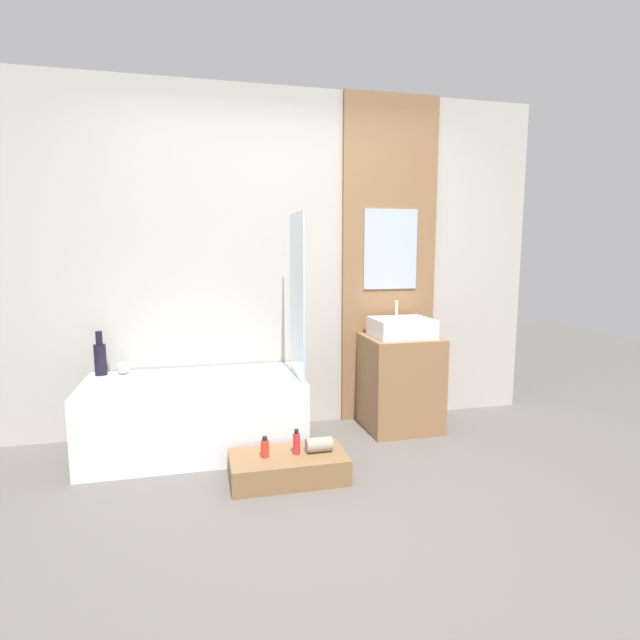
{
  "coord_description": "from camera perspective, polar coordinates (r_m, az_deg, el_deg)",
  "views": [
    {
      "loc": [
        -0.63,
        -2.29,
        1.4
      ],
      "look_at": [
        0.1,
        0.7,
        0.96
      ],
      "focal_mm": 28.0,
      "sensor_mm": 36.0,
      "label": 1
    }
  ],
  "objects": [
    {
      "name": "vase_round_light",
      "position": [
        3.85,
        -21.56,
        -5.08
      ],
      "size": [
        0.09,
        0.09,
        0.09
      ],
      "primitive_type": "sphere",
      "color": "silver",
      "rests_on": "bathtub"
    },
    {
      "name": "bathtub",
      "position": [
        3.64,
        -14.03,
        -10.44
      ],
      "size": [
        1.47,
        0.73,
        0.51
      ],
      "color": "white",
      "rests_on": "ground_plane"
    },
    {
      "name": "glass_shower_screen",
      "position": [
        3.43,
        -2.63,
        2.71
      ],
      "size": [
        0.01,
        0.47,
        1.13
      ],
      "primitive_type": "cube",
      "color": "silver",
      "rests_on": "bathtub"
    },
    {
      "name": "vanity_cabinet",
      "position": [
        3.98,
        9.14,
        -7.07
      ],
      "size": [
        0.55,
        0.51,
        0.73
      ],
      "primitive_type": "cube",
      "color": "#8E6642",
      "rests_on": "ground_plane"
    },
    {
      "name": "ground_plane",
      "position": [
        2.76,
        1.63,
        -22.48
      ],
      "size": [
        12.0,
        12.0,
        0.0
      ],
      "primitive_type": "plane",
      "color": "#605B56"
    },
    {
      "name": "bottle_soap_primary",
      "position": [
        3.12,
        -6.32,
        -14.32
      ],
      "size": [
        0.05,
        0.05,
        0.13
      ],
      "color": "red",
      "rests_on": "wooden_step_bench"
    },
    {
      "name": "wall_tiled_back",
      "position": [
        3.92,
        -4.42,
        6.61
      ],
      "size": [
        4.2,
        0.06,
        2.6
      ],
      "primitive_type": "cube",
      "color": "#B7B2A8",
      "rests_on": "ground_plane"
    },
    {
      "name": "vase_tall_dark",
      "position": [
        3.87,
        -23.83,
        -3.91
      ],
      "size": [
        0.08,
        0.08,
        0.32
      ],
      "color": "black",
      "rests_on": "bathtub"
    },
    {
      "name": "wooden_step_bench",
      "position": [
        3.19,
        -3.66,
        -16.4
      ],
      "size": [
        0.71,
        0.38,
        0.16
      ],
      "primitive_type": "cube",
      "color": "olive",
      "rests_on": "ground_plane"
    },
    {
      "name": "wall_wood_accent",
      "position": [
        4.1,
        7.94,
        6.69
      ],
      "size": [
        0.79,
        0.04,
        2.6
      ],
      "color": "#8E6642",
      "rests_on": "ground_plane"
    },
    {
      "name": "towel_roll",
      "position": [
        3.18,
        -0.12,
        -14.06
      ],
      "size": [
        0.16,
        0.09,
        0.09
      ],
      "primitive_type": "cylinder",
      "rotation": [
        0.0,
        1.57,
        0.0
      ],
      "color": "gray",
      "rests_on": "wooden_step_bench"
    },
    {
      "name": "bottle_soap_secondary",
      "position": [
        3.14,
        -2.7,
        -13.85
      ],
      "size": [
        0.04,
        0.04,
        0.16
      ],
      "color": "red",
      "rests_on": "wooden_step_bench"
    },
    {
      "name": "sink",
      "position": [
        3.89,
        9.28,
        -0.84
      ],
      "size": [
        0.44,
        0.39,
        0.27
      ],
      "color": "white",
      "rests_on": "vanity_cabinet"
    }
  ]
}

